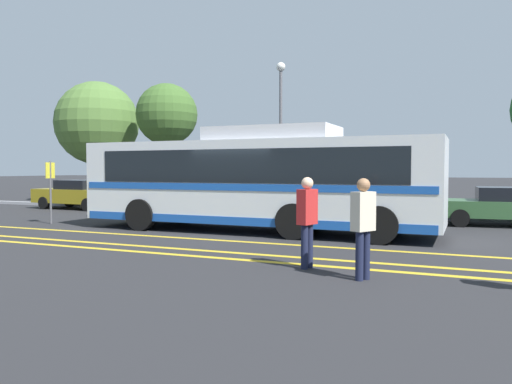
{
  "coord_description": "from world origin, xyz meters",
  "views": [
    {
      "loc": [
        6.29,
        -13.9,
        1.94
      ],
      "look_at": [
        0.28,
        0.33,
        1.23
      ],
      "focal_mm": 35.0,
      "sensor_mm": 36.0,
      "label": 1
    }
  ],
  "objects_px": {
    "pedestrian_1": "(363,222)",
    "street_lamp": "(281,116)",
    "transit_bus": "(257,180)",
    "bus_stop_sign": "(50,184)",
    "pedestrian_2": "(307,216)",
    "parked_car_3": "(504,206)",
    "tree_1": "(167,115)",
    "tree_3": "(97,123)",
    "parked_car_0": "(78,194)",
    "parked_car_1": "(189,198)",
    "parked_car_2": "(310,199)"
  },
  "relations": [
    {
      "from": "pedestrian_2",
      "to": "parked_car_0",
      "type": "bearing_deg",
      "value": 73.74
    },
    {
      "from": "transit_bus",
      "to": "parked_car_3",
      "type": "relative_size",
      "value": 2.49
    },
    {
      "from": "parked_car_1",
      "to": "pedestrian_1",
      "type": "bearing_deg",
      "value": 40.8
    },
    {
      "from": "transit_bus",
      "to": "street_lamp",
      "type": "distance_m",
      "value": 7.91
    },
    {
      "from": "parked_car_3",
      "to": "pedestrian_1",
      "type": "bearing_deg",
      "value": 161.25
    },
    {
      "from": "street_lamp",
      "to": "bus_stop_sign",
      "type": "bearing_deg",
      "value": -125.33
    },
    {
      "from": "parked_car_1",
      "to": "parked_car_0",
      "type": "bearing_deg",
      "value": -94.76
    },
    {
      "from": "parked_car_0",
      "to": "tree_1",
      "type": "height_order",
      "value": "tree_1"
    },
    {
      "from": "tree_3",
      "to": "parked_car_2",
      "type": "bearing_deg",
      "value": -17.87
    },
    {
      "from": "pedestrian_1",
      "to": "tree_3",
      "type": "height_order",
      "value": "tree_3"
    },
    {
      "from": "parked_car_0",
      "to": "tree_3",
      "type": "relative_size",
      "value": 0.65
    },
    {
      "from": "parked_car_0",
      "to": "parked_car_2",
      "type": "bearing_deg",
      "value": -86.35
    },
    {
      "from": "pedestrian_2",
      "to": "tree_1",
      "type": "bearing_deg",
      "value": 58.26
    },
    {
      "from": "parked_car_3",
      "to": "tree_1",
      "type": "xyz_separation_m",
      "value": [
        -16.63,
        4.87,
        4.28
      ]
    },
    {
      "from": "bus_stop_sign",
      "to": "street_lamp",
      "type": "height_order",
      "value": "street_lamp"
    },
    {
      "from": "parked_car_2",
      "to": "parked_car_3",
      "type": "height_order",
      "value": "parked_car_2"
    },
    {
      "from": "transit_bus",
      "to": "pedestrian_1",
      "type": "xyz_separation_m",
      "value": [
        4.35,
        -5.55,
        -0.59
      ]
    },
    {
      "from": "pedestrian_2",
      "to": "parked_car_1",
      "type": "bearing_deg",
      "value": 58.31
    },
    {
      "from": "parked_car_0",
      "to": "parked_car_3",
      "type": "height_order",
      "value": "parked_car_0"
    },
    {
      "from": "pedestrian_1",
      "to": "street_lamp",
      "type": "bearing_deg",
      "value": -124.11
    },
    {
      "from": "parked_car_2",
      "to": "bus_stop_sign",
      "type": "height_order",
      "value": "bus_stop_sign"
    },
    {
      "from": "parked_car_3",
      "to": "tree_1",
      "type": "relative_size",
      "value": 0.68
    },
    {
      "from": "pedestrian_1",
      "to": "tree_1",
      "type": "xyz_separation_m",
      "value": [
        -13.8,
        15.08,
        3.94
      ]
    },
    {
      "from": "bus_stop_sign",
      "to": "transit_bus",
      "type": "bearing_deg",
      "value": -83.11
    },
    {
      "from": "pedestrian_2",
      "to": "tree_3",
      "type": "relative_size",
      "value": 0.25
    },
    {
      "from": "transit_bus",
      "to": "tree_1",
      "type": "xyz_separation_m",
      "value": [
        -9.45,
        9.53,
        3.35
      ]
    },
    {
      "from": "street_lamp",
      "to": "tree_1",
      "type": "relative_size",
      "value": 1.01
    },
    {
      "from": "tree_1",
      "to": "tree_3",
      "type": "xyz_separation_m",
      "value": [
        -4.81,
        -0.06,
        -0.31
      ]
    },
    {
      "from": "parked_car_0",
      "to": "transit_bus",
      "type": "bearing_deg",
      "value": -109.16
    },
    {
      "from": "pedestrian_1",
      "to": "pedestrian_2",
      "type": "xyz_separation_m",
      "value": [
        -1.2,
        0.6,
        0.0
      ]
    },
    {
      "from": "parked_car_1",
      "to": "pedestrian_1",
      "type": "distance_m",
      "value": 13.68
    },
    {
      "from": "pedestrian_2",
      "to": "street_lamp",
      "type": "distance_m",
      "value": 13.54
    },
    {
      "from": "transit_bus",
      "to": "parked_car_2",
      "type": "bearing_deg",
      "value": -3.3
    },
    {
      "from": "transit_bus",
      "to": "tree_1",
      "type": "height_order",
      "value": "tree_1"
    },
    {
      "from": "parked_car_0",
      "to": "pedestrian_2",
      "type": "distance_m",
      "value": 17.44
    },
    {
      "from": "tree_3",
      "to": "pedestrian_1",
      "type": "bearing_deg",
      "value": -38.91
    },
    {
      "from": "street_lamp",
      "to": "pedestrian_1",
      "type": "bearing_deg",
      "value": -64.09
    },
    {
      "from": "street_lamp",
      "to": "parked_car_1",
      "type": "bearing_deg",
      "value": -138.91
    },
    {
      "from": "transit_bus",
      "to": "bus_stop_sign",
      "type": "height_order",
      "value": "transit_bus"
    },
    {
      "from": "parked_car_1",
      "to": "tree_1",
      "type": "bearing_deg",
      "value": -141.47
    },
    {
      "from": "street_lamp",
      "to": "tree_3",
      "type": "height_order",
      "value": "tree_3"
    },
    {
      "from": "transit_bus",
      "to": "pedestrian_2",
      "type": "relative_size",
      "value": 6.39
    },
    {
      "from": "parked_car_2",
      "to": "bus_stop_sign",
      "type": "distance_m",
      "value": 9.68
    },
    {
      "from": "tree_1",
      "to": "bus_stop_sign",
      "type": "bearing_deg",
      "value": -79.59
    },
    {
      "from": "tree_1",
      "to": "transit_bus",
      "type": "bearing_deg",
      "value": -45.26
    },
    {
      "from": "parked_car_0",
      "to": "pedestrian_2",
      "type": "bearing_deg",
      "value": -120.33
    },
    {
      "from": "parked_car_1",
      "to": "tree_3",
      "type": "height_order",
      "value": "tree_3"
    },
    {
      "from": "transit_bus",
      "to": "pedestrian_2",
      "type": "bearing_deg",
      "value": -147.13
    },
    {
      "from": "parked_car_1",
      "to": "bus_stop_sign",
      "type": "relative_size",
      "value": 1.85
    },
    {
      "from": "pedestrian_1",
      "to": "tree_1",
      "type": "bearing_deg",
      "value": -107.57
    }
  ]
}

